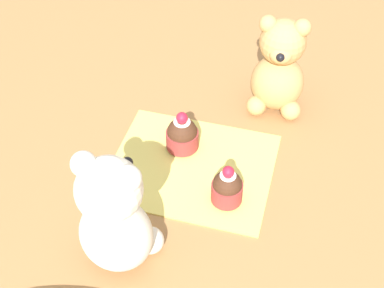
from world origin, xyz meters
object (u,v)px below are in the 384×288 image
teddy_bear_cream (115,217)px  cupcake_near_cream_bear (227,187)px  teddy_bear_tan (279,69)px  cupcake_near_tan_bear (182,135)px

teddy_bear_cream → cupcake_near_cream_bear: (-0.12, -0.14, -0.06)m
teddy_bear_cream → teddy_bear_tan: teddy_bear_cream is taller
teddy_bear_cream → cupcake_near_cream_bear: size_ratio=2.83×
teddy_bear_tan → cupcake_near_cream_bear: 0.26m
cupcake_near_cream_bear → teddy_bear_cream: bearing=48.7°
cupcake_near_cream_bear → teddy_bear_tan: bearing=-98.1°
teddy_bear_cream → teddy_bear_tan: bearing=-105.1°
teddy_bear_tan → cupcake_near_cream_bear: teddy_bear_tan is taller
teddy_bear_cream → cupcake_near_tan_bear: 0.25m
teddy_bear_cream → cupcake_near_cream_bear: 0.20m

